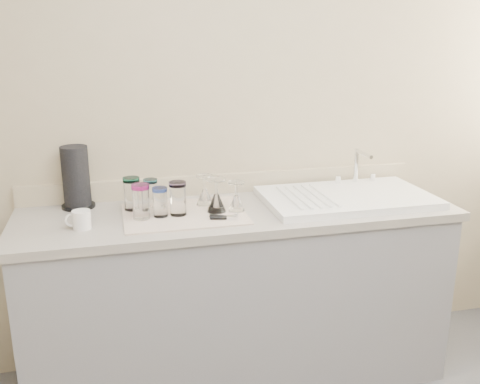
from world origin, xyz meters
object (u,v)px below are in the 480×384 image
object	(u,v)px
sink_unit	(347,197)
tumbler_lavender	(178,198)
can_opener	(224,217)
goblet_back_left	(205,195)
tumbler_cyan	(151,193)
tumbler_magenta	(141,201)
white_mug	(81,220)
goblet_front_right	(237,201)
goblet_front_left	(216,200)
paper_towel_roll	(76,178)
tumbler_blue	(160,202)
tumbler_teal	(132,193)

from	to	relation	value
sink_unit	tumbler_lavender	distance (m)	0.84
can_opener	goblet_back_left	bearing A→B (deg)	100.62
tumbler_cyan	tumbler_magenta	xyz separation A→B (m)	(-0.06, -0.16, 0.01)
tumbler_cyan	white_mug	xyz separation A→B (m)	(-0.31, -0.21, -0.04)
tumbler_cyan	goblet_front_right	xyz separation A→B (m)	(0.38, -0.16, -0.02)
goblet_back_left	can_opener	size ratio (longest dim) A/B	1.14
sink_unit	goblet_front_right	bearing A→B (deg)	-176.10
sink_unit	goblet_front_right	distance (m)	0.57
goblet_front_left	white_mug	world-z (taller)	goblet_front_left
goblet_front_right	paper_towel_roll	bearing A→B (deg)	160.65
goblet_back_left	goblet_front_left	size ratio (longest dim) A/B	0.92
goblet_back_left	goblet_front_left	bearing A→B (deg)	-74.17
sink_unit	tumbler_lavender	bearing A→B (deg)	-177.64
goblet_front_left	paper_towel_roll	distance (m)	0.67
tumbler_cyan	white_mug	bearing A→B (deg)	-145.56
tumbler_cyan	tumbler_blue	bearing A→B (deg)	-79.55
white_mug	can_opener	bearing A→B (deg)	-4.51
tumbler_teal	tumbler_lavender	world-z (taller)	same
tumbler_cyan	white_mug	size ratio (longest dim) A/B	1.18
can_opener	tumbler_cyan	bearing A→B (deg)	138.48
sink_unit	paper_towel_roll	xyz separation A→B (m)	(-1.29, 0.21, 0.13)
tumbler_cyan	goblet_front_left	distance (m)	0.32
tumbler_cyan	tumbler_magenta	distance (m)	0.17
white_mug	tumbler_teal	bearing A→B (deg)	39.90
goblet_back_left	white_mug	size ratio (longest dim) A/B	1.28
goblet_front_right	can_opener	bearing A→B (deg)	-128.15
goblet_front_left	sink_unit	bearing A→B (deg)	2.60
goblet_back_left	goblet_front_left	world-z (taller)	goblet_front_left
tumbler_magenta	goblet_front_left	bearing A→B (deg)	2.73
tumbler_teal	can_opener	size ratio (longest dim) A/B	1.22
tumbler_teal	tumbler_lavender	xyz separation A→B (m)	(0.20, -0.13, 0.00)
tumbler_blue	can_opener	bearing A→B (deg)	-21.75
sink_unit	goblet_front_left	size ratio (longest dim) A/B	5.21
tumbler_blue	goblet_back_left	distance (m)	0.26
tumbler_cyan	tumbler_lavender	size ratio (longest dim) A/B	0.86
tumbler_blue	can_opener	xyz separation A→B (m)	(0.27, -0.11, -0.06)
tumbler_magenta	tumbler_lavender	bearing A→B (deg)	4.09
sink_unit	tumbler_cyan	bearing A→B (deg)	172.91
sink_unit	tumbler_teal	size ratio (longest dim) A/B	5.34
white_mug	goblet_back_left	bearing A→B (deg)	17.96
tumbler_magenta	goblet_back_left	bearing A→B (deg)	23.40
goblet_front_left	goblet_front_right	distance (m)	0.09
tumbler_blue	paper_towel_roll	size ratio (longest dim) A/B	0.45
goblet_back_left	goblet_front_right	xyz separation A→B (m)	(0.13, -0.13, -0.00)
tumbler_teal	tumbler_lavender	bearing A→B (deg)	-32.53
goblet_front_left	paper_towel_roll	world-z (taller)	paper_towel_roll
tumbler_teal	tumbler_magenta	distance (m)	0.14
sink_unit	tumbler_teal	bearing A→B (deg)	174.99
goblet_back_left	white_mug	distance (m)	0.59
goblet_front_left	white_mug	bearing A→B (deg)	-173.70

